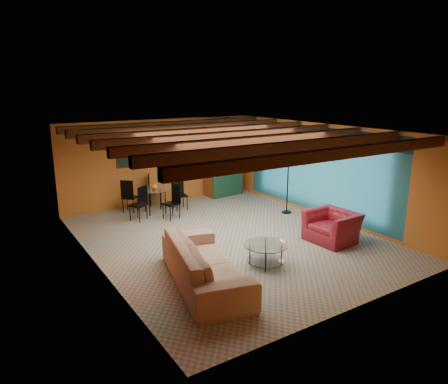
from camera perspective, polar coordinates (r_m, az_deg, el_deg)
room at (r=9.91m, az=0.28°, el=6.69°), size 6.52×8.01×2.71m
sofa at (r=7.99m, az=-2.69°, el=-9.80°), size 1.77×3.06×0.84m
armchair at (r=10.41m, az=14.77°, el=-4.67°), size 1.06×1.20×0.75m
coffee_table at (r=8.85m, az=5.80°, el=-8.63°), size 1.05×1.05×0.48m
dining_table at (r=12.44m, az=-9.57°, el=-0.60°), size 2.17×2.17×1.02m
armoire at (r=14.27m, az=-0.12°, el=3.91°), size 1.30×0.73×2.18m
floor_lamp at (r=12.32m, az=8.84°, el=1.19°), size 0.41×0.41×1.82m
ceiling_fan at (r=9.81m, az=0.63°, el=6.61°), size 1.50×1.50×0.44m
painting at (r=13.04m, az=-12.37°, el=5.08°), size 1.05×0.03×0.65m
potted_plant at (r=14.08m, az=-0.12°, el=9.34°), size 0.50×0.44×0.53m
vase at (r=12.30m, az=-9.69°, el=2.13°), size 0.22×0.22×0.19m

